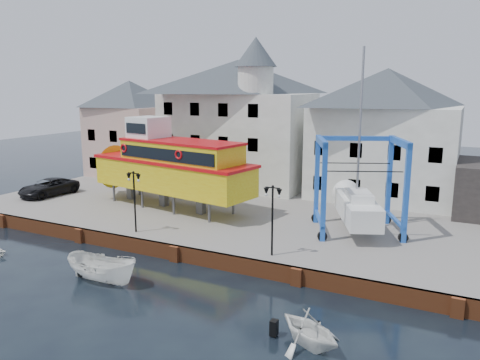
% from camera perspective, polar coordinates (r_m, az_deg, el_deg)
% --- Properties ---
extents(ground, '(140.00, 140.00, 0.00)m').
position_cam_1_polar(ground, '(29.85, -7.89, -9.78)').
color(ground, black).
rests_on(ground, ground).
extents(hardstanding, '(44.00, 22.00, 1.00)m').
position_cam_1_polar(hardstanding, '(38.78, 1.34, -3.90)').
color(hardstanding, slate).
rests_on(hardstanding, ground).
extents(quay_wall, '(44.00, 0.47, 1.00)m').
position_cam_1_polar(quay_wall, '(29.75, -7.80, -8.82)').
color(quay_wall, brown).
rests_on(quay_wall, ground).
extents(building_pink, '(8.00, 7.00, 10.30)m').
position_cam_1_polar(building_pink, '(53.31, -13.13, 6.17)').
color(building_pink, '#D09F94').
rests_on(building_pink, hardstanding).
extents(building_white_main, '(14.00, 8.30, 14.00)m').
position_cam_1_polar(building_white_main, '(46.31, -0.16, 7.21)').
color(building_white_main, beige).
rests_on(building_white_main, hardstanding).
extents(building_white_right, '(12.00, 8.00, 11.20)m').
position_cam_1_polar(building_white_right, '(42.59, 17.19, 5.33)').
color(building_white_right, beige).
rests_on(building_white_right, hardstanding).
extents(lamp_post_left, '(1.12, 0.32, 4.20)m').
position_cam_1_polar(lamp_post_left, '(31.92, -12.80, -0.74)').
color(lamp_post_left, black).
rests_on(lamp_post_left, hardstanding).
extents(lamp_post_right, '(1.12, 0.32, 4.20)m').
position_cam_1_polar(lamp_post_right, '(26.82, 3.99, -2.77)').
color(lamp_post_right, black).
rests_on(lamp_post_right, hardstanding).
extents(tour_boat, '(17.10, 6.78, 7.26)m').
position_cam_1_polar(tour_boat, '(38.50, -9.36, 1.82)').
color(tour_boat, '#59595E').
rests_on(tour_boat, hardstanding).
extents(travel_lift, '(6.99, 8.25, 12.22)m').
position_cam_1_polar(travel_lift, '(33.11, 13.91, -2.35)').
color(travel_lift, '#1841B8').
rests_on(travel_lift, hardstanding).
extents(van, '(2.99, 5.61, 1.50)m').
position_cam_1_polar(van, '(45.62, -22.30, -0.82)').
color(van, black).
rests_on(van, hardstanding).
extents(motorboat_a, '(4.64, 1.82, 1.78)m').
position_cam_1_polar(motorboat_a, '(27.72, -16.34, -11.85)').
color(motorboat_a, white).
rests_on(motorboat_a, ground).
extents(motorboat_c, '(4.13, 3.95, 1.69)m').
position_cam_1_polar(motorboat_c, '(21.10, 8.40, -19.29)').
color(motorboat_c, white).
rests_on(motorboat_c, ground).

